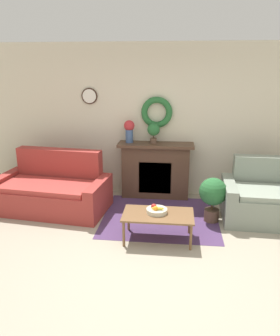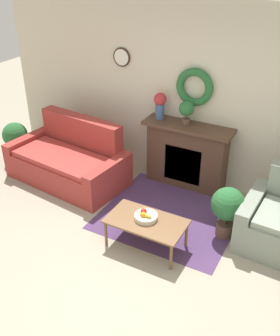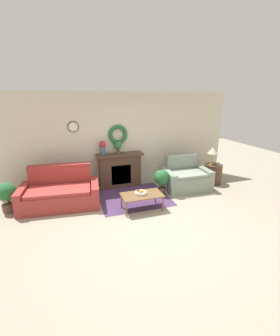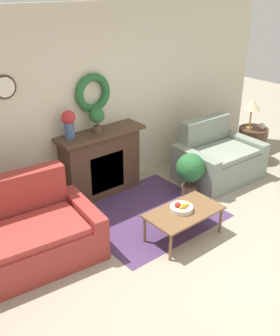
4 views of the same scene
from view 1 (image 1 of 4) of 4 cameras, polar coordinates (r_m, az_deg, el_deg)
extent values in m
plane|color=#9E937F|center=(4.04, 1.99, -17.32)|extent=(16.00, 16.00, 0.00)
cube|color=#4C335B|center=(5.28, 3.54, -8.45)|extent=(1.80, 1.64, 0.01)
cube|color=beige|center=(5.92, 3.97, 8.05)|extent=(6.80, 0.06, 2.70)
cylinder|color=#382319|center=(6.02, -8.80, 12.27)|extent=(0.29, 0.02, 0.29)
cylinder|color=white|center=(6.01, -8.83, 12.26)|extent=(0.24, 0.01, 0.24)
torus|color=#286633|center=(5.81, 2.93, 9.64)|extent=(0.55, 0.11, 0.55)
cube|color=#4C3323|center=(5.94, 2.71, -0.60)|extent=(1.19, 0.34, 0.95)
cube|color=black|center=(5.81, 2.61, -1.73)|extent=(0.57, 0.02, 0.57)
cube|color=orange|center=(5.82, 2.59, -2.42)|extent=(0.46, 0.01, 0.31)
cube|color=#4C3323|center=(5.77, 2.76, 4.04)|extent=(1.33, 0.41, 0.05)
cube|color=#9E332D|center=(5.57, -15.66, -5.45)|extent=(1.57, 0.92, 0.41)
cube|color=#9E332D|center=(5.88, -13.69, -1.27)|extent=(1.51, 0.38, 0.95)
cube|color=#9E332D|center=(6.05, -22.25, -3.58)|extent=(0.28, 0.98, 0.55)
cube|color=#9E332D|center=(5.31, -7.17, -5.24)|extent=(0.28, 0.98, 0.55)
cube|color=#AD3832|center=(5.48, -15.86, -3.09)|extent=(1.50, 0.85, 0.08)
cube|color=gray|center=(5.37, 21.13, -6.65)|extent=(0.97, 0.77, 0.44)
cube|color=gray|center=(5.71, 20.44, -2.56)|extent=(0.95, 0.25, 0.93)
cube|color=gray|center=(5.34, 15.14, -5.37)|extent=(0.21, 0.94, 0.58)
cube|color=gray|center=(5.27, 21.43, -4.03)|extent=(0.93, 0.71, 0.08)
cube|color=brown|center=(4.48, 3.18, -8.11)|extent=(0.96, 0.54, 0.03)
cylinder|color=brown|center=(4.41, -2.85, -11.38)|extent=(0.04, 0.04, 0.36)
cylinder|color=brown|center=(4.37, 8.84, -11.86)|extent=(0.04, 0.04, 0.36)
cylinder|color=brown|center=(4.81, -2.00, -8.80)|extent=(0.04, 0.04, 0.36)
cylinder|color=brown|center=(4.77, 8.62, -9.20)|extent=(0.04, 0.04, 0.36)
cylinder|color=beige|center=(4.49, 2.94, -7.44)|extent=(0.29, 0.29, 0.06)
sphere|color=#B2231E|center=(4.49, 2.42, -6.71)|extent=(0.08, 0.08, 0.08)
sphere|color=orange|center=(4.44, 2.81, -7.06)|extent=(0.07, 0.07, 0.07)
ellipsoid|color=yellow|center=(4.44, 3.11, -7.03)|extent=(0.17, 0.04, 0.04)
cylinder|color=#3D5684|center=(5.82, -1.87, 5.59)|extent=(0.13, 0.13, 0.23)
sphere|color=#B72D33|center=(5.78, -1.89, 7.39)|extent=(0.19, 0.19, 0.19)
cylinder|color=brown|center=(5.77, 2.35, 4.77)|extent=(0.11, 0.11, 0.09)
cylinder|color=#4C3823|center=(5.75, 2.36, 5.52)|extent=(0.02, 0.02, 0.06)
sphere|color=#286633|center=(5.73, 2.37, 6.72)|extent=(0.22, 0.22, 0.22)
cylinder|color=brown|center=(5.23, 12.33, -8.01)|extent=(0.23, 0.23, 0.19)
cylinder|color=#4C3823|center=(5.17, 12.44, -6.48)|extent=(0.04, 0.04, 0.12)
sphere|color=#286633|center=(5.08, 12.61, -4.02)|extent=(0.42, 0.42, 0.42)
camera|label=2|loc=(1.96, 82.85, 34.57)|focal=42.00mm
camera|label=3|loc=(1.84, -101.21, 5.78)|focal=24.00mm
camera|label=4|loc=(3.50, -67.00, 18.37)|focal=42.00mm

